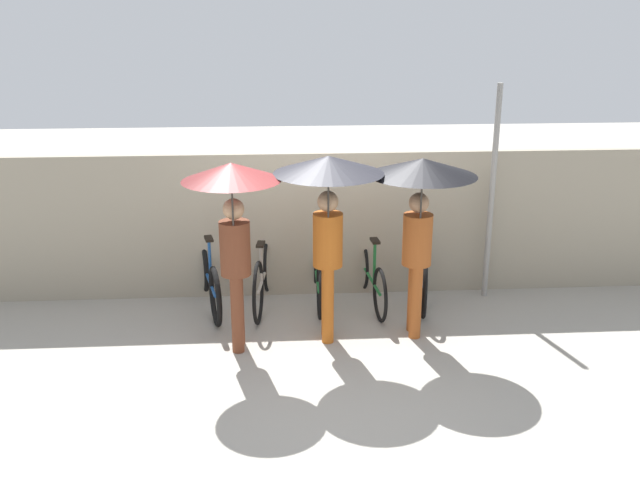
% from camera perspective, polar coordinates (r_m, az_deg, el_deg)
% --- Properties ---
extents(ground_plane, '(30.00, 30.00, 0.00)m').
position_cam_1_polar(ground_plane, '(7.54, 0.50, -9.61)').
color(ground_plane, '#9E998E').
extents(back_wall, '(10.64, 0.12, 1.82)m').
position_cam_1_polar(back_wall, '(8.91, -0.37, 1.24)').
color(back_wall, gray).
rests_on(back_wall, ground).
extents(parked_bicycle_0, '(0.55, 1.74, 1.09)m').
position_cam_1_polar(parked_bicycle_0, '(8.76, -8.88, -3.06)').
color(parked_bicycle_0, black).
rests_on(parked_bicycle_0, ground).
extents(parked_bicycle_1, '(0.44, 1.73, 0.98)m').
position_cam_1_polar(parked_bicycle_1, '(8.72, -4.55, -2.86)').
color(parked_bicycle_1, black).
rests_on(parked_bicycle_1, ground).
extents(parked_bicycle_2, '(0.44, 1.65, 1.08)m').
position_cam_1_polar(parked_bicycle_2, '(8.83, -0.26, -2.76)').
color(parked_bicycle_2, black).
rests_on(parked_bicycle_2, ground).
extents(parked_bicycle_3, '(0.44, 1.67, 1.00)m').
position_cam_1_polar(parked_bicycle_3, '(8.79, 4.08, -2.94)').
color(parked_bicycle_3, black).
rests_on(parked_bicycle_3, ground).
extents(parked_bicycle_4, '(0.49, 1.74, 0.98)m').
position_cam_1_polar(parked_bicycle_4, '(8.95, 8.23, -2.43)').
color(parked_bicycle_4, black).
rests_on(parked_bicycle_4, ground).
extents(pedestrian_leading, '(0.99, 0.99, 2.07)m').
position_cam_1_polar(pedestrian_leading, '(7.18, -6.99, 2.74)').
color(pedestrian_leading, brown).
rests_on(pedestrian_leading, ground).
extents(pedestrian_center, '(1.13, 1.13, 2.09)m').
position_cam_1_polar(pedestrian_center, '(7.32, 0.67, 3.79)').
color(pedestrian_center, '#B25619').
rests_on(pedestrian_center, ground).
extents(pedestrian_trailing, '(1.13, 1.13, 2.04)m').
position_cam_1_polar(pedestrian_trailing, '(7.52, 8.07, 3.69)').
color(pedestrian_trailing, '#9E4C1E').
rests_on(pedestrian_trailing, ground).
extents(awning_pole, '(0.07, 0.07, 2.67)m').
position_cam_1_polar(awning_pole, '(8.94, 13.58, 3.59)').
color(awning_pole, gray).
rests_on(awning_pole, ground).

